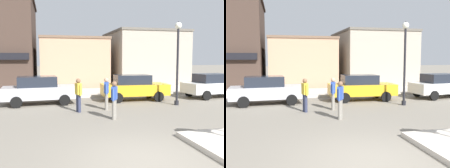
# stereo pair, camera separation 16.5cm
# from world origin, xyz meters

# --- Properties ---
(ground_plane) EXTENTS (160.00, 160.00, 0.00)m
(ground_plane) POSITION_xyz_m (0.00, 0.00, 0.00)
(ground_plane) COLOR gray
(kerb_far) EXTENTS (80.00, 4.00, 0.15)m
(kerb_far) POSITION_xyz_m (0.00, 12.74, 0.07)
(kerb_far) COLOR beige
(kerb_far) RESTS_ON ground
(lamp_post) EXTENTS (0.36, 0.36, 4.54)m
(lamp_post) POSITION_xyz_m (4.44, 6.96, 2.96)
(lamp_post) COLOR black
(lamp_post) RESTS_ON ground
(parked_car_nearest) EXTENTS (4.10, 2.08, 1.56)m
(parked_car_nearest) POSITION_xyz_m (-2.88, 9.03, 0.81)
(parked_car_nearest) COLOR #B7B7BC
(parked_car_nearest) RESTS_ON ground
(parked_car_second) EXTENTS (4.06, 2.00, 1.56)m
(parked_car_second) POSITION_xyz_m (2.69, 9.10, 0.81)
(parked_car_second) COLOR gold
(parked_car_second) RESTS_ON ground
(parked_car_third) EXTENTS (4.16, 2.19, 1.56)m
(parked_car_third) POSITION_xyz_m (8.08, 8.95, 0.81)
(parked_car_third) COLOR white
(parked_car_third) RESTS_ON ground
(pedestrian_crossing_near) EXTENTS (0.31, 0.55, 1.61)m
(pedestrian_crossing_near) POSITION_xyz_m (0.40, 6.59, 0.87)
(pedestrian_crossing_near) COLOR gray
(pedestrian_crossing_near) RESTS_ON ground
(pedestrian_crossing_far) EXTENTS (0.31, 0.55, 1.61)m
(pedestrian_crossing_far) POSITION_xyz_m (-1.02, 6.35, 0.87)
(pedestrian_crossing_far) COLOR #2D334C
(pedestrian_crossing_far) RESTS_ON ground
(pedestrian_kerb_side) EXTENTS (0.35, 0.54, 1.61)m
(pedestrian_kerb_side) POSITION_xyz_m (0.27, 4.52, 0.87)
(pedestrian_kerb_side) COLOR gray
(pedestrian_kerb_side) RESTS_ON ground
(building_storefront_left_near) EXTENTS (5.86, 7.16, 4.37)m
(building_storefront_left_near) POSITION_xyz_m (-0.12, 18.84, 2.19)
(building_storefront_left_near) COLOR tan
(building_storefront_left_near) RESTS_ON ground
(building_storefront_left_mid) EXTENTS (6.53, 7.77, 5.08)m
(building_storefront_left_mid) POSITION_xyz_m (6.75, 18.50, 2.55)
(building_storefront_left_mid) COLOR #9E9384
(building_storefront_left_mid) RESTS_ON ground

